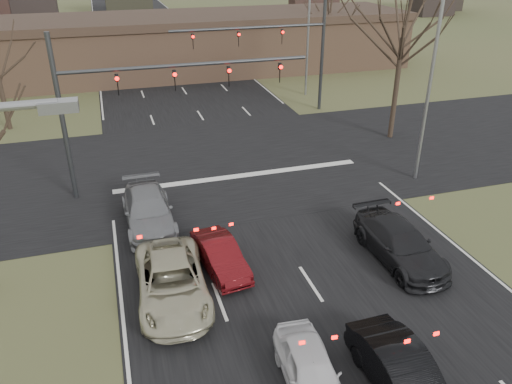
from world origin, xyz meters
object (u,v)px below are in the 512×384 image
at_px(car_silver_suv, 172,282).
at_px(car_grey_ahead, 148,210).
at_px(streetlight_right_near, 428,75).
at_px(mast_arm_near, 132,93).
at_px(mast_arm_far, 286,43).
at_px(building, 191,43).
at_px(car_white_sedan, 311,371).
at_px(car_charcoal_sedan, 400,244).
at_px(car_red_ahead, 220,256).
at_px(car_black_hatch, 402,374).
at_px(streetlight_right_far, 306,25).

bearing_deg(car_silver_suv, car_grey_ahead, 95.23).
bearing_deg(streetlight_right_near, mast_arm_near, 167.95).
height_order(mast_arm_far, car_grey_ahead, mast_arm_far).
relative_size(streetlight_right_near, car_grey_ahead, 1.95).
bearing_deg(streetlight_right_near, building, 103.69).
bearing_deg(building, car_silver_suv, -101.59).
height_order(car_white_sedan, car_charcoal_sedan, car_charcoal_sedan).
bearing_deg(car_silver_suv, car_red_ahead, 34.74).
distance_m(car_charcoal_sedan, car_grey_ahead, 10.87).
xyz_separation_m(mast_arm_far, car_white_sedan, (-8.07, -24.45, -4.39)).
relative_size(mast_arm_far, car_black_hatch, 2.64).
bearing_deg(streetlight_right_far, streetlight_right_near, -91.68).
height_order(streetlight_right_far, car_silver_suv, streetlight_right_far).
height_order(mast_arm_far, car_black_hatch, mast_arm_far).
relative_size(building, car_white_sedan, 11.42).
xyz_separation_m(streetlight_right_far, car_grey_ahead, (-14.61, -17.83, -4.84)).
xyz_separation_m(streetlight_right_near, car_red_ahead, (-11.82, -5.05, -4.98)).
xyz_separation_m(mast_arm_far, car_grey_ahead, (-11.47, -13.83, -4.27)).
bearing_deg(car_grey_ahead, mast_arm_near, 88.34).
distance_m(building, car_black_hatch, 40.43).
bearing_deg(mast_arm_near, car_red_ahead, -74.52).
distance_m(building, car_white_sedan, 39.69).
bearing_deg(car_black_hatch, building, 86.55).
distance_m(car_charcoal_sedan, car_red_ahead, 7.15).
bearing_deg(car_red_ahead, streetlight_right_near, 15.30).
height_order(streetlight_right_near, car_black_hatch, streetlight_right_near).
height_order(mast_arm_near, streetlight_right_near, streetlight_right_near).
bearing_deg(building, car_red_ahead, -98.60).
xyz_separation_m(mast_arm_far, car_silver_suv, (-11.23, -19.33, -4.29)).
bearing_deg(car_black_hatch, car_grey_ahead, 115.36).
distance_m(car_grey_ahead, car_red_ahead, 4.80).
relative_size(mast_arm_near, streetlight_right_far, 1.21).
bearing_deg(car_red_ahead, mast_arm_near, 97.64).
distance_m(building, car_grey_ahead, 29.80).
relative_size(streetlight_right_far, car_red_ahead, 2.72).
height_order(car_black_hatch, car_red_ahead, car_black_hatch).
bearing_deg(mast_arm_far, mast_arm_near, -138.78).
bearing_deg(streetlight_right_near, car_white_sedan, -133.09).
xyz_separation_m(car_silver_suv, car_white_sedan, (3.15, -5.12, -0.10)).
relative_size(mast_arm_far, streetlight_right_far, 1.11).
height_order(building, streetlight_right_near, streetlight_right_near).
distance_m(streetlight_right_far, car_silver_suv, 27.83).
relative_size(car_black_hatch, car_charcoal_sedan, 0.84).
distance_m(mast_arm_far, car_silver_suv, 22.76).
bearing_deg(mast_arm_far, streetlight_right_far, 51.89).
distance_m(car_white_sedan, car_grey_ahead, 11.15).
xyz_separation_m(mast_arm_far, car_black_hatch, (-5.68, -25.35, -4.32)).
height_order(car_white_sedan, car_black_hatch, car_black_hatch).
bearing_deg(car_red_ahead, car_grey_ahead, 110.66).
height_order(car_silver_suv, car_red_ahead, car_silver_suv).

